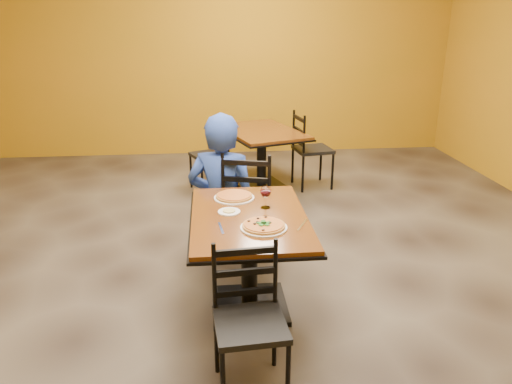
{
  "coord_description": "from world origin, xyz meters",
  "views": [
    {
      "loc": [
        -0.26,
        -3.64,
        2.06
      ],
      "look_at": [
        0.07,
        -0.3,
        0.85
      ],
      "focal_mm": 34.12,
      "sensor_mm": 36.0,
      "label": 1
    }
  ],
  "objects": [
    {
      "name": "plate_far",
      "position": [
        -0.09,
        -0.15,
        0.76
      ],
      "size": [
        0.31,
        0.31,
        0.01
      ],
      "primitive_type": "cylinder",
      "color": "white",
      "rests_on": "table_main"
    },
    {
      "name": "side_plate",
      "position": [
        -0.14,
        -0.43,
        0.76
      ],
      "size": [
        0.16,
        0.16,
        0.01
      ],
      "primitive_type": "cylinder",
      "color": "white",
      "rests_on": "table_main"
    },
    {
      "name": "chair_main_far",
      "position": [
        0.09,
        0.46,
        0.49
      ],
      "size": [
        0.54,
        0.54,
        0.98
      ],
      "primitive_type": null,
      "rotation": [
        0.0,
        0.0,
        2.88
      ],
      "color": "black",
      "rests_on": "floor"
    },
    {
      "name": "pizza_main",
      "position": [
        0.08,
        -0.73,
        0.77
      ],
      "size": [
        0.28,
        0.28,
        0.02
      ],
      "primitive_type": "cylinder",
      "color": "#8B350A",
      "rests_on": "plate_main"
    },
    {
      "name": "chair_main_near",
      "position": [
        -0.07,
        -1.34,
        0.44
      ],
      "size": [
        0.42,
        0.42,
        0.87
      ],
      "primitive_type": null,
      "rotation": [
        0.0,
        0.0,
        0.08
      ],
      "color": "black",
      "rests_on": "floor"
    },
    {
      "name": "wall_back",
      "position": [
        0.0,
        4.0,
        1.5
      ],
      "size": [
        7.0,
        0.01,
        3.0
      ],
      "primitive_type": "cube",
      "color": "#AB7413",
      "rests_on": "ground"
    },
    {
      "name": "chair_second_right",
      "position": [
        1.03,
        2.22,
        0.48
      ],
      "size": [
        0.5,
        0.5,
        0.96
      ],
      "primitive_type": null,
      "rotation": [
        0.0,
        0.0,
        1.73
      ],
      "color": "black",
      "rests_on": "floor"
    },
    {
      "name": "fork",
      "position": [
        -0.2,
        -0.71,
        0.75
      ],
      "size": [
        0.04,
        0.19,
        0.0
      ],
      "primitive_type": "cube",
      "rotation": [
        0.0,
        0.0,
        0.12
      ],
      "color": "silver",
      "rests_on": "table_main"
    },
    {
      "name": "pizza_far",
      "position": [
        -0.09,
        -0.15,
        0.77
      ],
      "size": [
        0.28,
        0.28,
        0.02
      ],
      "primitive_type": "cylinder",
      "color": "orange",
      "rests_on": "plate_far"
    },
    {
      "name": "floor",
      "position": [
        0.0,
        0.0,
        0.0
      ],
      "size": [
        7.0,
        8.0,
        0.01
      ],
      "primitive_type": "cube",
      "color": "black",
      "rests_on": "ground"
    },
    {
      "name": "diner",
      "position": [
        -0.16,
        0.45,
        0.65
      ],
      "size": [
        0.73,
        0.59,
        1.3
      ],
      "primitive_type": "imported",
      "rotation": [
        0.0,
        0.0,
        2.84
      ],
      "color": "navy",
      "rests_on": "floor"
    },
    {
      "name": "wine_glass",
      "position": [
        0.13,
        -0.37,
        0.84
      ],
      "size": [
        0.08,
        0.08,
        0.18
      ],
      "primitive_type": null,
      "color": "white",
      "rests_on": "table_main"
    },
    {
      "name": "knife",
      "position": [
        0.34,
        -0.7,
        0.75
      ],
      "size": [
        0.11,
        0.19,
        0.0
      ],
      "primitive_type": "cube",
      "rotation": [
        0.0,
        0.0,
        -0.49
      ],
      "color": "silver",
      "rests_on": "table_main"
    },
    {
      "name": "table_main",
      "position": [
        0.0,
        -0.5,
        0.56
      ],
      "size": [
        0.83,
        1.23,
        0.75
      ],
      "color": "#60340F",
      "rests_on": "floor"
    },
    {
      "name": "table_second",
      "position": [
        0.38,
        2.22,
        0.56
      ],
      "size": [
        1.18,
        1.43,
        0.75
      ],
      "rotation": [
        0.0,
        0.0,
        0.32
      ],
      "color": "#60340F",
      "rests_on": "floor"
    },
    {
      "name": "chair_second_left",
      "position": [
        -0.27,
        2.22,
        0.44
      ],
      "size": [
        0.53,
        0.53,
        0.88
      ],
      "primitive_type": null,
      "rotation": [
        0.0,
        0.0,
        -1.16
      ],
      "color": "black",
      "rests_on": "floor"
    },
    {
      "name": "plate_main",
      "position": [
        0.08,
        -0.73,
        0.76
      ],
      "size": [
        0.31,
        0.31,
        0.01
      ],
      "primitive_type": "cylinder",
      "color": "white",
      "rests_on": "table_main"
    },
    {
      "name": "dip",
      "position": [
        -0.14,
        -0.43,
        0.76
      ],
      "size": [
        0.09,
        0.09,
        0.01
      ],
      "primitive_type": "cylinder",
      "color": "tan",
      "rests_on": "side_plate"
    }
  ]
}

